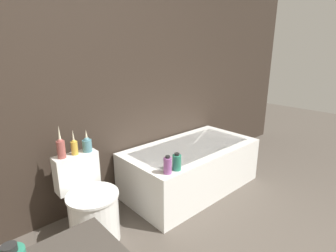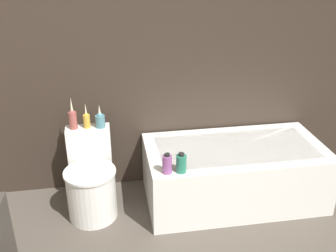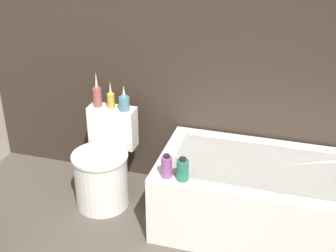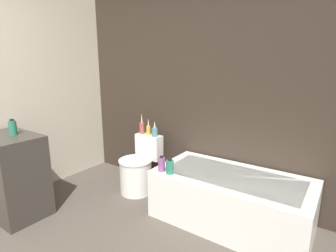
{
  "view_description": "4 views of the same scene",
  "coord_description": "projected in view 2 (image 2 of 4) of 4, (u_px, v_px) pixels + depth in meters",
  "views": [
    {
      "loc": [
        -1.28,
        0.09,
        1.56
      ],
      "look_at": [
        0.21,
        1.73,
        0.9
      ],
      "focal_mm": 28.0,
      "sensor_mm": 36.0,
      "label": 1
    },
    {
      "loc": [
        -0.3,
        -0.88,
        2.09
      ],
      "look_at": [
        0.12,
        1.71,
        0.86
      ],
      "focal_mm": 42.0,
      "sensor_mm": 36.0,
      "label": 2
    },
    {
      "loc": [
        0.83,
        -0.82,
        2.19
      ],
      "look_at": [
        0.04,
        1.88,
        0.74
      ],
      "focal_mm": 50.0,
      "sensor_mm": 36.0,
      "label": 3
    },
    {
      "loc": [
        1.61,
        -0.42,
        1.59
      ],
      "look_at": [
        0.08,
        1.78,
        0.96
      ],
      "focal_mm": 28.0,
      "sensor_mm": 36.0,
      "label": 4
    }
  ],
  "objects": [
    {
      "name": "vase_bronze",
      "position": [
        100.0,
        120.0,
        3.24
      ],
      "size": [
        0.08,
        0.08,
        0.2
      ],
      "color": "teal",
      "rests_on": "toilet"
    },
    {
      "name": "vase_gold",
      "position": [
        73.0,
        118.0,
        3.2
      ],
      "size": [
        0.07,
        0.07,
        0.28
      ],
      "color": "#994C47",
      "rests_on": "toilet"
    },
    {
      "name": "bathtub",
      "position": [
        234.0,
        172.0,
        3.44
      ],
      "size": [
        1.52,
        0.79,
        0.51
      ],
      "color": "white",
      "rests_on": "ground"
    },
    {
      "name": "vase_silver",
      "position": [
        87.0,
        120.0,
        3.23
      ],
      "size": [
        0.06,
        0.06,
        0.22
      ],
      "color": "gold",
      "rests_on": "toilet"
    },
    {
      "name": "toilet",
      "position": [
        91.0,
        184.0,
        3.24
      ],
      "size": [
        0.42,
        0.55,
        0.7
      ],
      "color": "white",
      "rests_on": "ground"
    },
    {
      "name": "wall_back_tiled",
      "position": [
        140.0,
        46.0,
        3.29
      ],
      "size": [
        6.4,
        0.06,
        2.6
      ],
      "color": "#332821",
      "rests_on": "ground_plane"
    },
    {
      "name": "shampoo_bottle_tall",
      "position": [
        167.0,
        164.0,
        2.93
      ],
      "size": [
        0.07,
        0.07,
        0.16
      ],
      "color": "#8C4C8C",
      "rests_on": "bathtub"
    },
    {
      "name": "shampoo_bottle_short",
      "position": [
        181.0,
        163.0,
        2.94
      ],
      "size": [
        0.08,
        0.08,
        0.16
      ],
      "color": "#267259",
      "rests_on": "bathtub"
    }
  ]
}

